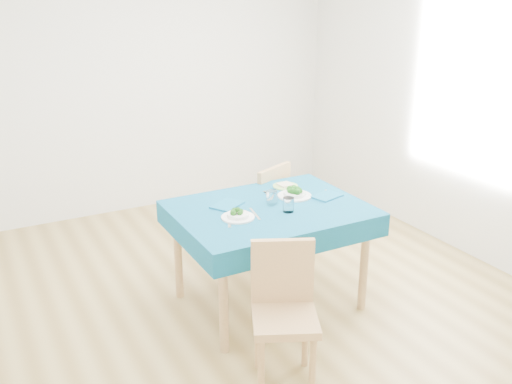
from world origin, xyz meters
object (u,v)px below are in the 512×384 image
bowl_near (238,213)px  bowl_far (295,192)px  chair_near (285,314)px  chair_far (257,203)px  side_plate (285,186)px  table (269,256)px

bowl_near → bowl_far: bearing=17.5°
chair_near → bowl_near: bearing=108.5°
chair_far → bowl_near: bearing=30.6°
chair_near → chair_far: bearing=92.0°
bowl_far → side_plate: (0.05, 0.22, -0.03)m
bowl_far → bowl_near: bearing=-162.5°
table → bowl_far: bowl_far is taller
bowl_near → bowl_far: size_ratio=0.90×
bowl_far → table: bearing=-159.3°
chair_far → bowl_far: bearing=65.2°
side_plate → chair_far: bearing=95.8°
table → side_plate: 0.59m
table → bowl_far: size_ratio=5.28×
bowl_far → chair_near: bearing=-124.3°
chair_near → side_plate: (0.69, 1.15, 0.30)m
table → side_plate: size_ratio=6.78×
table → chair_near: size_ratio=1.43×
bowl_near → chair_near: bearing=-96.3°
bowl_near → side_plate: (0.61, 0.39, -0.03)m
table → bowl_near: bowl_near is taller
table → bowl_far: 0.51m
chair_far → side_plate: size_ratio=5.13×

